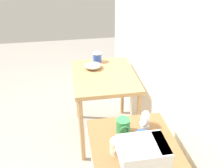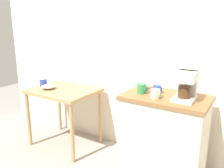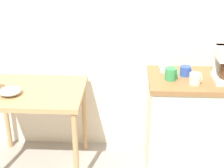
{
  "view_description": "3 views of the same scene",
  "coord_description": "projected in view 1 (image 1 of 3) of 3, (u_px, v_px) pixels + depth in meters",
  "views": [
    {
      "loc": [
        1.68,
        -0.28,
        1.95
      ],
      "look_at": [
        -0.17,
        0.05,
        0.92
      ],
      "focal_mm": 42.59,
      "sensor_mm": 36.0,
      "label": 1
    },
    {
      "loc": [
        1.3,
        -1.98,
        1.55
      ],
      "look_at": [
        0.07,
        -0.0,
        0.94
      ],
      "focal_mm": 37.17,
      "sensor_mm": 36.0,
      "label": 2
    },
    {
      "loc": [
        0.06,
        -2.39,
        1.94
      ],
      "look_at": [
        -0.06,
        0.04,
        0.83
      ],
      "focal_mm": 54.69,
      "sensor_mm": 36.0,
      "label": 3
    }
  ],
  "objects": [
    {
      "name": "mug_tall_green",
      "position": [
        123.0,
        126.0,
        1.64
      ],
      "size": [
        0.1,
        0.09,
        0.09
      ],
      "color": "#338C4C",
      "rests_on": "kitchen_counter"
    },
    {
      "name": "canister_enamel",
      "position": [
        97.0,
        57.0,
        2.93
      ],
      "size": [
        0.1,
        0.1,
        0.11
      ],
      "color": "#2D4CAD",
      "rests_on": "wooden_table"
    },
    {
      "name": "wooden_table",
      "position": [
        104.0,
        83.0,
        2.73
      ],
      "size": [
        0.81,
        0.63,
        0.75
      ],
      "color": "tan",
      "rests_on": "ground_plane"
    },
    {
      "name": "bowl_stoneware",
      "position": [
        93.0,
        66.0,
        2.78
      ],
      "size": [
        0.18,
        0.18,
        0.06
      ],
      "color": "#9E998C",
      "rests_on": "wooden_table"
    },
    {
      "name": "table_clock",
      "position": [
        145.0,
        120.0,
        1.69
      ],
      "size": [
        0.1,
        0.05,
        0.11
      ],
      "color": "#B2B5BA",
      "rests_on": "kitchen_counter"
    },
    {
      "name": "mug_blue",
      "position": [
        142.0,
        139.0,
        1.55
      ],
      "size": [
        0.09,
        0.08,
        0.08
      ],
      "color": "#2D4CAD",
      "rests_on": "kitchen_counter"
    },
    {
      "name": "coffee_maker",
      "position": [
        146.0,
        163.0,
        1.24
      ],
      "size": [
        0.18,
        0.22,
        0.26
      ],
      "color": "white",
      "rests_on": "kitchen_counter"
    },
    {
      "name": "back_wall",
      "position": [
        184.0,
        34.0,
        1.75
      ],
      "size": [
        4.4,
        0.1,
        2.8
      ],
      "primitive_type": "cube",
      "color": "beige",
      "rests_on": "ground_plane"
    },
    {
      "name": "mug_small_cream",
      "position": [
        117.0,
        147.0,
        1.49
      ],
      "size": [
        0.09,
        0.08,
        0.08
      ],
      "color": "beige",
      "rests_on": "kitchen_counter"
    }
  ]
}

